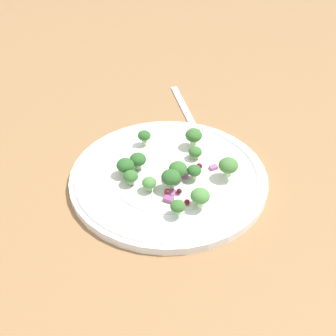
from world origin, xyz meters
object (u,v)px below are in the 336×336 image
broccoli_floret_1 (171,178)px  broccoli_floret_2 (144,136)px  fork (188,115)px  plate (168,178)px  broccoli_floret_0 (194,136)px

broccoli_floret_1 → broccoli_floret_2: bearing=158.0°
broccoli_floret_2 → fork: (-2.87, 12.51, -2.76)cm
plate → broccoli_floret_2: (-8.13, 2.47, 2.15)cm
plate → fork: size_ratio=1.68×
fork → broccoli_floret_0: bearing=-40.6°
fork → broccoli_floret_1: bearing=-51.1°
broccoli_floret_1 → broccoli_floret_2: broccoli_floret_1 is taller
plate → broccoli_floret_2: broccoli_floret_2 is taller
broccoli_floret_0 → fork: size_ratio=0.15×
plate → fork: plate is taller
broccoli_floret_2 → fork: size_ratio=0.12×
broccoli_floret_0 → fork: bearing=139.4°
broccoli_floret_1 → fork: broccoli_floret_1 is taller
broccoli_floret_0 → broccoli_floret_1: size_ratio=0.98×
broccoli_floret_0 → fork: 11.75cm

